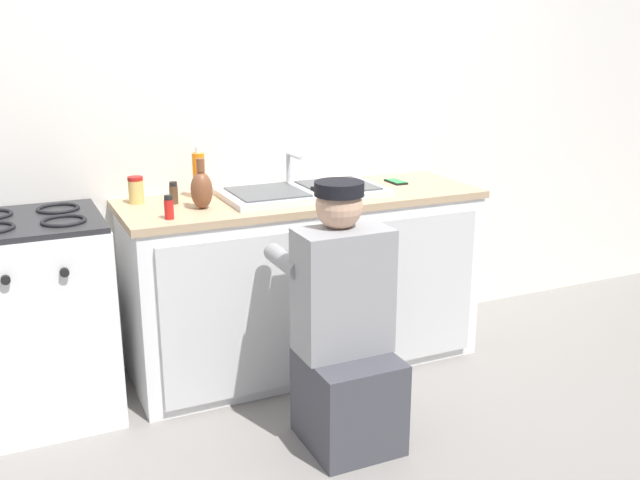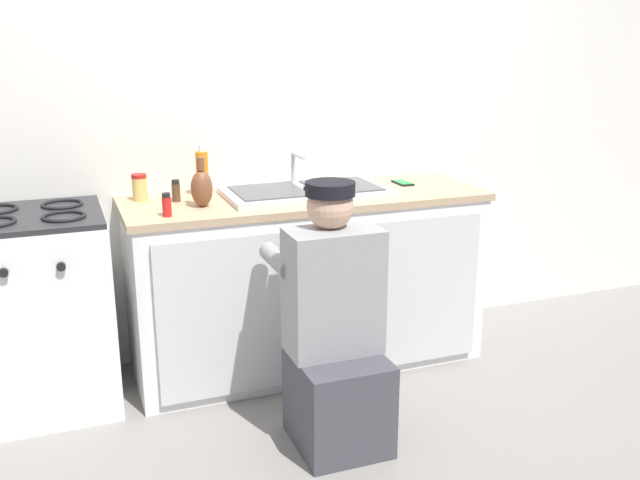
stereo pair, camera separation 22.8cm
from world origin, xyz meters
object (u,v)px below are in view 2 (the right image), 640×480
object	(u,v)px
stove_range	(41,311)
plumber_person	(335,339)
condiment_jar	(140,187)
vase_decorative	(202,188)
sink_double_basin	(306,191)
cell_phone	(403,183)
spice_bottle_red	(167,205)
soap_bottle_orange	(202,173)
spice_bottle_pepper	(176,191)

from	to	relation	value
stove_range	plumber_person	size ratio (longest dim) A/B	0.84
plumber_person	condiment_jar	xyz separation A→B (m)	(-0.64, 0.92, 0.50)
vase_decorative	condiment_jar	bearing A→B (deg)	137.74
sink_double_basin	vase_decorative	world-z (taller)	vase_decorative
vase_decorative	condiment_jar	size ratio (longest dim) A/B	1.80
plumber_person	cell_phone	distance (m)	1.18
vase_decorative	spice_bottle_red	world-z (taller)	vase_decorative
vase_decorative	condiment_jar	xyz separation A→B (m)	(-0.25, 0.23, -0.03)
stove_range	plumber_person	distance (m)	1.36
vase_decorative	cell_phone	bearing A→B (deg)	7.16
cell_phone	soap_bottle_orange	size ratio (longest dim) A/B	0.56
stove_range	plumber_person	world-z (taller)	plumber_person
plumber_person	vase_decorative	distance (m)	0.95
vase_decorative	soap_bottle_orange	distance (m)	0.23
stove_range	spice_bottle_pepper	size ratio (longest dim) A/B	8.80
condiment_jar	spice_bottle_red	xyz separation A→B (m)	(0.07, -0.36, -0.01)
vase_decorative	condiment_jar	world-z (taller)	vase_decorative
vase_decorative	spice_bottle_pepper	world-z (taller)	vase_decorative
cell_phone	soap_bottle_orange	distance (m)	1.06
sink_double_basin	spice_bottle_red	distance (m)	0.74
plumber_person	stove_range	bearing A→B (deg)	146.22
condiment_jar	spice_bottle_pepper	bearing A→B (deg)	-27.02
sink_double_basin	vase_decorative	xyz separation A→B (m)	(-0.53, -0.07, 0.07)
cell_phone	spice_bottle_pepper	xyz separation A→B (m)	(-1.20, 0.01, 0.04)
sink_double_basin	plumber_person	size ratio (longest dim) A/B	0.72
sink_double_basin	spice_bottle_red	size ratio (longest dim) A/B	7.62
sink_double_basin	cell_phone	distance (m)	0.58
plumber_person	spice_bottle_pepper	distance (m)	1.08
sink_double_basin	stove_range	xyz separation A→B (m)	(-1.28, -0.00, -0.46)
condiment_jar	soap_bottle_orange	world-z (taller)	soap_bottle_orange
spice_bottle_pepper	soap_bottle_orange	distance (m)	0.17
condiment_jar	plumber_person	bearing A→B (deg)	-55.28
vase_decorative	spice_bottle_red	distance (m)	0.23
spice_bottle_pepper	spice_bottle_red	size ratio (longest dim) A/B	1.00
plumber_person	vase_decorative	size ratio (longest dim) A/B	4.80
plumber_person	condiment_jar	world-z (taller)	plumber_person
spice_bottle_red	sink_double_basin	bearing A→B (deg)	15.34
cell_phone	vase_decorative	bearing A→B (deg)	-172.84
soap_bottle_orange	stove_range	bearing A→B (deg)	-169.06
plumber_person	vase_decorative	xyz separation A→B (m)	(-0.39, 0.69, 0.52)
cell_phone	condiment_jar	size ratio (longest dim) A/B	1.09
stove_range	condiment_jar	size ratio (longest dim) A/B	7.22
soap_bottle_orange	condiment_jar	bearing A→B (deg)	177.99
vase_decorative	spice_bottle_red	bearing A→B (deg)	-144.85
soap_bottle_orange	spice_bottle_red	world-z (taller)	soap_bottle_orange
soap_bottle_orange	spice_bottle_red	xyz separation A→B (m)	(-0.23, -0.35, -0.06)
vase_decorative	spice_bottle_red	xyz separation A→B (m)	(-0.18, -0.13, -0.04)
soap_bottle_orange	spice_bottle_pepper	bearing A→B (deg)	-154.00
soap_bottle_orange	cell_phone	bearing A→B (deg)	-4.35
sink_double_basin	spice_bottle_pepper	bearing A→B (deg)	172.58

